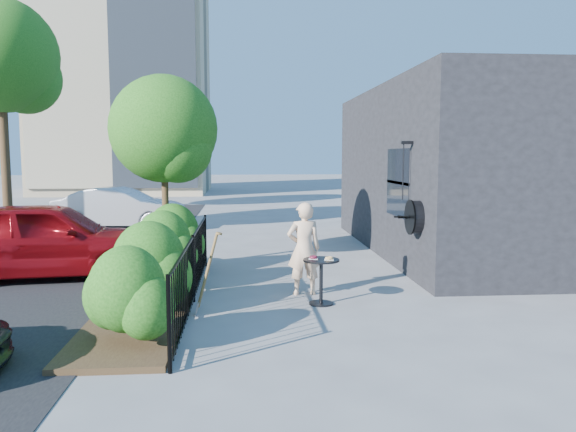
{
  "coord_description": "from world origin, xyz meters",
  "views": [
    {
      "loc": [
        -0.69,
        -8.97,
        2.37
      ],
      "look_at": [
        0.17,
        1.72,
        1.2
      ],
      "focal_mm": 35.0,
      "sensor_mm": 36.0,
      "label": 1
    }
  ],
  "objects": [
    {
      "name": "car_silver",
      "position": [
        -4.6,
        9.29,
        0.67
      ],
      "size": [
        4.21,
        1.95,
        1.34
      ],
      "primitive_type": "imported",
      "rotation": [
        0.0,
        0.0,
        1.44
      ],
      "color": "#B8B8BD",
      "rests_on": "ground"
    },
    {
      "name": "cafe_table",
      "position": [
        0.53,
        -0.31,
        0.5
      ],
      "size": [
        0.58,
        0.58,
        0.78
      ],
      "rotation": [
        0.0,
        0.0,
        -0.18
      ],
      "color": "black",
      "rests_on": "ground"
    },
    {
      "name": "patio_tree",
      "position": [
        -2.24,
        2.76,
        2.76
      ],
      "size": [
        2.2,
        2.2,
        3.94
      ],
      "color": "#3F2B19",
      "rests_on": "ground"
    },
    {
      "name": "shrubs",
      "position": [
        -2.1,
        0.1,
        0.7
      ],
      "size": [
        1.1,
        5.6,
        1.24
      ],
      "color": "#184E12",
      "rests_on": "ground"
    },
    {
      "name": "shop_building",
      "position": [
        5.5,
        4.5,
        2.0
      ],
      "size": [
        6.22,
        9.0,
        4.0
      ],
      "color": "black",
      "rests_on": "ground"
    },
    {
      "name": "ground",
      "position": [
        0.0,
        0.0,
        0.0
      ],
      "size": [
        120.0,
        120.0,
        0.0
      ],
      "primitive_type": "plane",
      "color": "gray",
      "rests_on": "ground"
    },
    {
      "name": "shovel",
      "position": [
        -1.25,
        -0.78,
        0.56
      ],
      "size": [
        0.43,
        0.17,
        1.28
      ],
      "color": "brown",
      "rests_on": "ground"
    },
    {
      "name": "car_red",
      "position": [
        -4.46,
        2.08,
        0.76
      ],
      "size": [
        4.61,
        2.29,
        1.51
      ],
      "primitive_type": "imported",
      "rotation": [
        0.0,
        0.0,
        1.69
      ],
      "color": "maroon",
      "rests_on": "ground"
    },
    {
      "name": "woman",
      "position": [
        0.33,
        0.36,
        0.79
      ],
      "size": [
        0.6,
        0.42,
        1.58
      ],
      "primitive_type": "imported",
      "rotation": [
        0.0,
        0.0,
        3.21
      ],
      "color": "beige",
      "rests_on": "ground"
    },
    {
      "name": "planting_bed",
      "position": [
        -2.2,
        0.0,
        0.04
      ],
      "size": [
        1.3,
        6.0,
        0.08
      ],
      "primitive_type": "cube",
      "color": "#382616",
      "rests_on": "ground"
    },
    {
      "name": "street_tree_far",
      "position": [
        -9.94,
        13.96,
        5.92
      ],
      "size": [
        4.4,
        4.4,
        8.28
      ],
      "color": "#3F2B19",
      "rests_on": "ground"
    },
    {
      "name": "fence",
      "position": [
        -1.5,
        0.0,
        0.56
      ],
      "size": [
        0.05,
        6.05,
        1.1
      ],
      "color": "black",
      "rests_on": "ground"
    }
  ]
}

